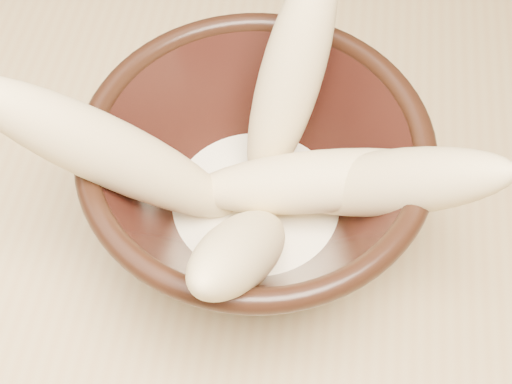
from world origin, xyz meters
TOP-DOWN VIEW (x-y plane):
  - table at (0.00, 0.00)m, footprint 1.20×0.80m
  - bowl at (0.07, 0.01)m, footprint 0.23×0.23m
  - milk_puddle at (0.07, 0.01)m, footprint 0.13×0.13m
  - banana_upright at (0.09, 0.07)m, footprint 0.08×0.13m
  - banana_left at (-0.01, -0.01)m, footprint 0.17×0.08m
  - banana_right at (0.16, 0.00)m, footprint 0.17×0.09m
  - banana_across at (0.11, 0.01)m, footprint 0.18×0.06m
  - banana_front at (0.07, -0.06)m, footprint 0.07×0.14m

SIDE VIEW (x-z plane):
  - table at x=0.00m, z-range 0.30..1.05m
  - milk_puddle at x=0.07m, z-range 0.78..0.80m
  - bowl at x=0.07m, z-range 0.76..0.88m
  - banana_across at x=0.11m, z-range 0.80..0.88m
  - banana_right at x=0.16m, z-range 0.78..0.93m
  - banana_front at x=0.07m, z-range 0.78..0.93m
  - banana_upright at x=0.09m, z-range 0.79..0.96m
  - banana_left at x=-0.01m, z-range 0.78..0.97m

